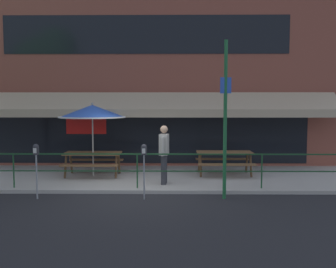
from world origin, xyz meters
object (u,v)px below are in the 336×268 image
parking_meter_near (36,155)px  parking_meter_far (144,155)px  patio_umbrella_left (92,112)px  pedestrian_walking (164,151)px  picnic_table_left (93,157)px  street_sign_pole (225,118)px  picnic_table_centre (224,157)px

parking_meter_near → parking_meter_far: same height
patio_umbrella_left → pedestrian_walking: patio_umbrella_left is taller
patio_umbrella_left → parking_meter_near: 2.92m
parking_meter_near → parking_meter_far: bearing=-0.4°
parking_meter_far → parking_meter_near: bearing=179.6°
picnic_table_left → parking_meter_far: bearing=-54.1°
street_sign_pole → picnic_table_left: bearing=147.9°
parking_meter_far → street_sign_pole: street_sign_pole is taller
pedestrian_walking → parking_meter_far: (-0.48, -1.39, 0.09)m
picnic_table_left → pedestrian_walking: (2.33, -1.17, 0.35)m
picnic_table_left → picnic_table_centre: (4.28, 0.21, 0.00)m
pedestrian_walking → street_sign_pole: bearing=-39.1°
patio_umbrella_left → parking_meter_far: bearing=-54.5°
pedestrian_walking → street_sign_pole: street_sign_pole is taller
pedestrian_walking → street_sign_pole: (1.58, -1.28, 1.02)m
street_sign_pole → parking_meter_near: bearing=-179.0°
picnic_table_centre → pedestrian_walking: size_ratio=1.05×
picnic_table_left → picnic_table_centre: size_ratio=1.00×
picnic_table_left → street_sign_pole: bearing=-32.1°
picnic_table_left → patio_umbrella_left: patio_umbrella_left is taller
picnic_table_left → street_sign_pole: (3.91, -2.45, 1.37)m
picnic_table_centre → parking_meter_near: parking_meter_near is taller
pedestrian_walking → patio_umbrella_left: bearing=152.6°
parking_meter_near → street_sign_pole: bearing=1.0°
parking_meter_far → street_sign_pole: (2.06, 0.11, 0.92)m
picnic_table_centre → parking_meter_near: bearing=-152.0°
picnic_table_left → picnic_table_centre: same height
picnic_table_centre → parking_meter_near: (-5.18, -2.75, 0.44)m
patio_umbrella_left → parking_meter_far: (1.85, -2.60, -1.03)m
picnic_table_left → pedestrian_walking: size_ratio=1.05×
picnic_table_left → parking_meter_near: parking_meter_near is taller
picnic_table_centre → pedestrian_walking: pedestrian_walking is taller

